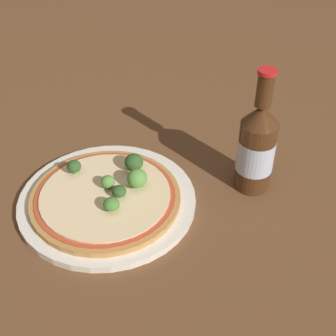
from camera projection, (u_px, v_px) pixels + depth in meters
name	position (u px, v px, depth m)	size (l,w,h in m)	color
ground_plane	(106.00, 206.00, 0.76)	(3.00, 3.00, 0.00)	brown
plate	(109.00, 201.00, 0.76)	(0.29, 0.29, 0.01)	silver
pizza	(109.00, 196.00, 0.75)	(0.24, 0.24, 0.01)	#B77F42
broccoli_floret_0	(74.00, 167.00, 0.77)	(0.02, 0.02, 0.03)	#6B8E51
broccoli_floret_1	(120.00, 190.00, 0.73)	(0.02, 0.02, 0.02)	#6B8E51
broccoli_floret_2	(111.00, 204.00, 0.71)	(0.03, 0.03, 0.02)	#6B8E51
broccoli_floret_3	(137.00, 178.00, 0.74)	(0.03, 0.03, 0.03)	#6B8E51
broccoli_floret_4	(134.00, 162.00, 0.78)	(0.03, 0.03, 0.03)	#6B8E51
broccoli_floret_5	(106.00, 182.00, 0.75)	(0.02, 0.02, 0.02)	#6B8E51
beer_bottle	(256.00, 147.00, 0.75)	(0.06, 0.06, 0.22)	#472814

